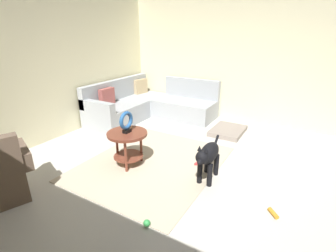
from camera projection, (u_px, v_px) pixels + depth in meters
name	position (u px, v px, depth m)	size (l,w,h in m)	color
ground_plane	(189.00, 184.00, 3.47)	(6.00, 6.00, 0.10)	beige
wall_back	(40.00, 67.00, 4.36)	(6.00, 0.12, 2.70)	beige
wall_right	(251.00, 61.00, 5.35)	(0.12, 6.00, 2.70)	beige
area_rug	(153.00, 163.00, 3.90)	(2.30, 1.90, 0.01)	#BCAD93
sectional_couch	(149.00, 106.00, 5.91)	(2.20, 2.25, 0.88)	#9EA3A8
side_table	(127.00, 140.00, 3.73)	(0.60, 0.60, 0.54)	brown
torus_sculpture	(126.00, 122.00, 3.62)	(0.28, 0.08, 0.33)	black
dog_bed_mat	(228.00, 131.00, 5.07)	(0.80, 0.60, 0.09)	gray
dog	(208.00, 156.00, 3.34)	(0.85, 0.25, 0.63)	black
dog_toy_ball	(147.00, 223.00, 2.64)	(0.08, 0.08, 0.08)	green
dog_toy_rope	(273.00, 213.00, 2.80)	(0.05, 0.05, 0.15)	orange
dog_toy_bone	(199.00, 163.00, 3.86)	(0.18, 0.06, 0.06)	red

